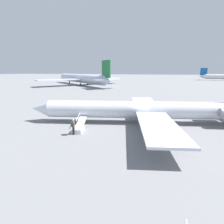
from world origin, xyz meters
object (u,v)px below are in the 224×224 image
airplane_far_center (81,78)px  boarding_stairs (79,128)px  airplane_main (147,110)px  passenger (73,126)px

airplane_far_center → boarding_stairs: 68.09m
airplane_main → airplane_far_center: airplane_far_center is taller
airplane_far_center → boarding_stairs: size_ratio=10.96×
airplane_far_center → airplane_main: bearing=162.9°
passenger → boarding_stairs: bearing=-9.8°
airplane_far_center → boarding_stairs: (-29.11, 61.49, -2.81)m
airplane_far_center → passenger: 69.35m
airplane_far_center → boarding_stairs: bearing=155.2°
airplane_main → passenger: (7.32, 6.73, -0.78)m
airplane_far_center → passenger: airplane_far_center is taller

